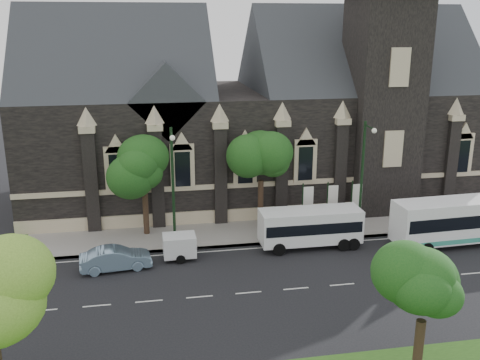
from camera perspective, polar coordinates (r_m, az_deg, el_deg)
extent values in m
plane|color=black|center=(33.42, 0.91, -11.89)|extent=(160.00, 160.00, 0.00)
cube|color=gray|center=(41.87, -1.57, -5.73)|extent=(80.00, 5.00, 0.15)
cube|color=black|center=(50.51, 1.19, 3.99)|extent=(40.00, 15.00, 10.00)
cube|color=#2A2D31|center=(48.79, -12.92, 9.11)|extent=(16.00, 15.00, 15.00)
cube|color=#2A2D31|center=(52.55, 12.13, 9.65)|extent=(20.00, 15.00, 15.00)
cube|color=#2A2D31|center=(44.30, -7.93, 8.66)|extent=(6.00, 6.00, 6.00)
cube|color=black|center=(47.22, 14.78, 7.53)|extent=(5.50, 5.50, 18.00)
cube|color=#BEAE89|center=(43.83, 3.09, -0.39)|extent=(40.00, 0.22, 0.40)
cube|color=#BEAE89|center=(44.65, 3.04, -3.59)|extent=(40.00, 0.25, 1.20)
cube|color=black|center=(42.86, 0.56, 1.47)|extent=(1.20, 0.12, 2.80)
sphere|color=olive|center=(23.15, -23.34, -7.45)|extent=(3.12, 3.12, 3.12)
cylinder|color=black|center=(26.75, 18.41, -16.83)|extent=(0.44, 0.44, 3.08)
sphere|color=#194D18|center=(25.30, 19.01, -11.22)|extent=(3.20, 3.20, 3.20)
sphere|color=#194D18|center=(25.79, 19.68, -9.27)|extent=(2.40, 2.40, 2.40)
cylinder|color=black|center=(42.63, 2.20, -2.59)|extent=(0.44, 0.44, 3.96)
sphere|color=#194D18|center=(41.59, 2.25, 2.19)|extent=(3.84, 3.84, 3.84)
sphere|color=#194D18|center=(42.26, 3.01, 3.41)|extent=(2.88, 2.88, 2.88)
cylinder|color=black|center=(41.75, -9.99, -3.25)|extent=(0.44, 0.44, 3.96)
sphere|color=#194D18|center=(40.70, -10.23, 1.52)|extent=(3.68, 3.68, 3.68)
sphere|color=#194D18|center=(41.20, -9.32, 2.73)|extent=(2.76, 2.76, 2.76)
cylinder|color=black|center=(41.02, 12.80, -0.07)|extent=(0.20, 0.20, 9.00)
cylinder|color=black|center=(39.34, 13.62, 5.48)|extent=(0.10, 1.60, 0.10)
sphere|color=silver|center=(38.65, 14.08, 5.11)|extent=(0.36, 0.36, 0.36)
cylinder|color=black|center=(37.95, -7.11, -1.12)|extent=(0.20, 0.20, 9.00)
cylinder|color=black|center=(36.13, -7.27, 4.87)|extent=(0.10, 1.60, 0.10)
sphere|color=silver|center=(35.37, -7.20, 4.46)|extent=(0.36, 0.36, 0.36)
cylinder|color=black|center=(41.98, 6.64, -2.97)|extent=(0.10, 0.10, 4.00)
cube|color=white|center=(41.91, 7.26, -2.15)|extent=(0.80, 0.04, 2.20)
cylinder|color=black|center=(42.58, 9.23, -2.79)|extent=(0.10, 0.10, 4.00)
cube|color=white|center=(42.53, 9.84, -1.99)|extent=(0.80, 0.04, 2.20)
cylinder|color=black|center=(43.26, 11.73, -2.62)|extent=(0.10, 0.10, 4.00)
cube|color=white|center=(43.24, 12.33, -1.83)|extent=(0.80, 0.04, 2.20)
cube|color=white|center=(43.17, 23.32, -3.76)|extent=(11.96, 3.02, 3.01)
cube|color=black|center=(43.11, 23.34, -3.53)|extent=(11.49, 3.04, 0.97)
cube|color=teal|center=(43.57, 23.14, -5.25)|extent=(11.49, 3.03, 0.35)
cylinder|color=black|center=(40.49, 19.28, -6.91)|extent=(0.91, 0.32, 0.90)
cylinder|color=black|center=(42.43, 17.55, -5.67)|extent=(0.91, 0.32, 0.90)
cube|color=white|center=(39.48, 7.47, -4.82)|extent=(7.38, 2.34, 2.39)
cube|color=black|center=(39.44, 7.48, -4.66)|extent=(7.08, 2.38, 0.80)
cylinder|color=black|center=(38.24, 4.19, -7.38)|extent=(0.90, 0.28, 0.90)
cylinder|color=black|center=(40.31, 3.39, -6.08)|extent=(0.90, 0.28, 0.90)
cylinder|color=black|center=(39.61, 10.98, -6.78)|extent=(0.90, 0.28, 0.90)
cylinder|color=black|center=(41.61, 9.86, -5.57)|extent=(0.90, 0.28, 0.90)
cylinder|color=black|center=(39.87, 11.98, -6.69)|extent=(0.90, 0.28, 0.90)
cylinder|color=black|center=(41.86, 10.82, -5.48)|extent=(0.90, 0.28, 0.90)
cube|color=silver|center=(37.66, -6.46, -6.90)|extent=(2.26, 1.71, 1.46)
cylinder|color=black|center=(37.18, -6.32, -8.39)|extent=(0.63, 0.23, 0.63)
cylinder|color=black|center=(38.71, -6.53, -7.36)|extent=(0.63, 0.23, 0.63)
cylinder|color=black|center=(37.94, -4.23, -7.30)|extent=(1.35, 0.10, 0.08)
imported|color=#7A98B1|center=(36.92, -13.07, -8.14)|extent=(4.83, 2.15, 1.54)
imported|color=maroon|center=(39.52, -24.18, -7.73)|extent=(3.94, 1.85, 1.30)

